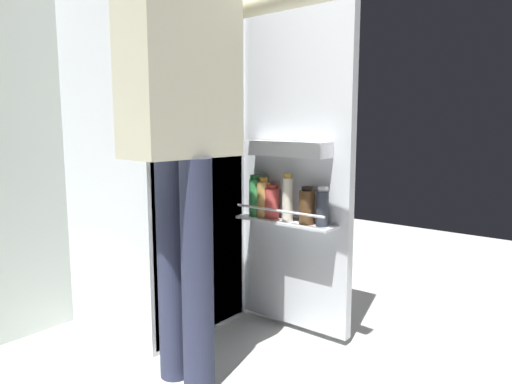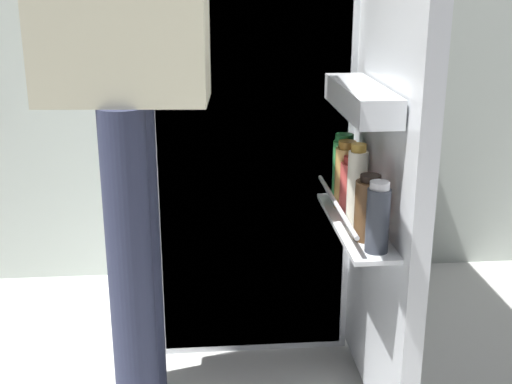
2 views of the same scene
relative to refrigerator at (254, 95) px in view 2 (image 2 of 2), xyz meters
name	(u,v)px [view 2 (image 2 of 2)]	position (x,y,z in m)	size (l,w,h in m)	color
refrigerator	(254,95)	(0.00, 0.00, 0.00)	(0.67, 1.24, 1.62)	silver
person	(126,24)	(-0.36, -0.52, 0.27)	(0.56, 0.78, 1.79)	#2D334C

